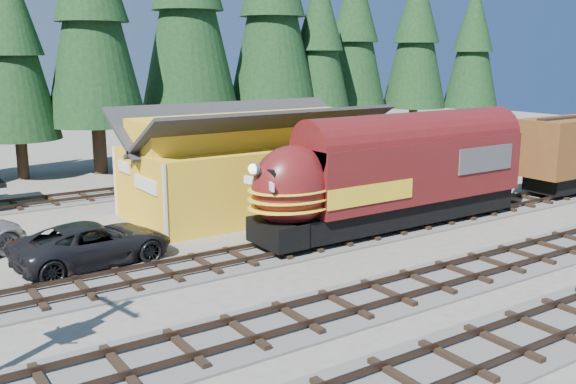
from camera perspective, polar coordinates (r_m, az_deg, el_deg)
ground at (r=24.33m, az=9.84°, el=-6.55°), size 120.00×120.00×0.00m
track_siding at (r=34.08m, az=17.39°, el=-1.42°), size 68.00×3.20×0.33m
track_spur at (r=35.88m, az=-23.36°, el=-1.20°), size 32.00×3.20×0.33m
depot at (r=31.81m, az=-3.14°, el=3.52°), size 12.80×7.00×5.30m
conifer_backdrop at (r=47.34m, az=-5.95°, el=14.46°), size 79.38×21.52×17.39m
locomotive at (r=28.55m, az=8.81°, el=1.10°), size 14.42×2.87×3.92m
pickup_truck_a at (r=25.06m, az=-16.93°, el=-4.40°), size 6.15×3.39×1.63m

